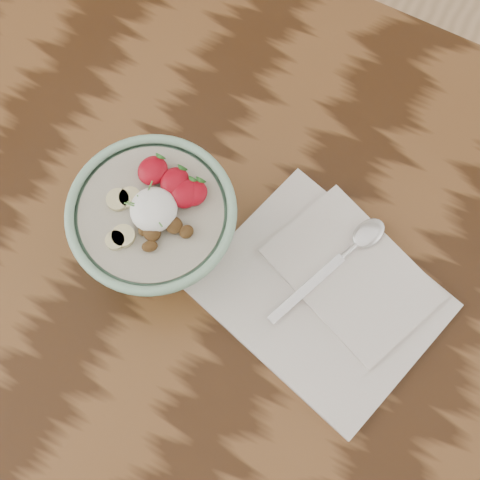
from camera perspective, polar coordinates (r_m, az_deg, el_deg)
name	(u,v)px	position (r cm, az deg, el deg)	size (l,w,h in cm)	color
table	(159,228)	(100.57, -6.93, 1.06)	(160.00, 90.00, 75.00)	#321C0C
breakfast_bowl	(156,224)	(83.37, -7.21, 1.37)	(20.44, 20.44, 13.65)	#87B598
napkin	(328,292)	(87.30, 7.51, -4.39)	(33.26, 29.43, 1.74)	silver
spoon	(353,247)	(88.00, 9.64, -0.58)	(9.16, 19.56, 1.05)	silver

